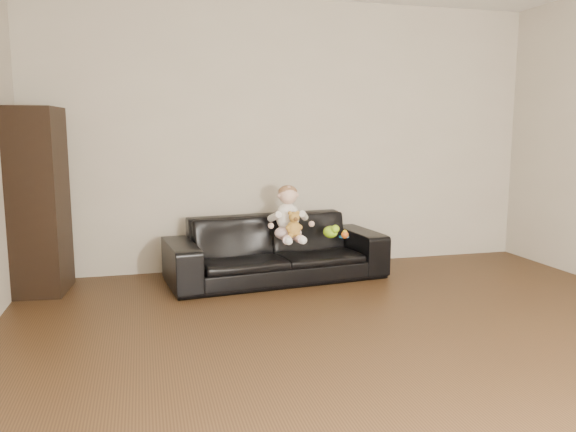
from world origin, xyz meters
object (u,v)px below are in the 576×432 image
object	(u,v)px
sofa	(276,248)
cabinet	(39,201)
teddy_bear	(294,224)
toy_rattle	(345,235)
baby	(288,216)
toy_green	(330,232)
toy_blue_disc	(344,237)

from	to	relation	value
sofa	cabinet	distance (m)	2.06
cabinet	teddy_bear	xyz separation A→B (m)	(2.10, -0.36, -0.23)
cabinet	toy_rattle	size ratio (longest dim) A/B	22.20
teddy_bear	baby	bearing A→B (deg)	92.81
baby	toy_rattle	world-z (taller)	baby
toy_green	cabinet	bearing A→B (deg)	175.63
sofa	toy_rattle	xyz separation A→B (m)	(0.61, -0.15, 0.13)
toy_green	toy_blue_disc	xyz separation A→B (m)	(0.13, -0.01, -0.05)
teddy_bear	toy_rattle	distance (m)	0.54
cabinet	toy_rattle	xyz separation A→B (m)	(2.61, -0.25, -0.36)
sofa	teddy_bear	distance (m)	0.38
cabinet	sofa	bearing A→B (deg)	2.87
cabinet	baby	xyz separation A→B (m)	(2.09, -0.21, -0.18)
toy_green	teddy_bear	bearing A→B (deg)	-156.86
sofa	toy_blue_disc	distance (m)	0.64
teddy_bear	toy_green	size ratio (longest dim) A/B	1.42
sofa	teddy_bear	size ratio (longest dim) A/B	8.66
toy_blue_disc	cabinet	bearing A→B (deg)	175.68
teddy_bear	sofa	bearing A→B (deg)	109.87
sofa	toy_green	distance (m)	0.52
cabinet	toy_green	xyz separation A→B (m)	(2.49, -0.19, -0.34)
baby	toy_rattle	xyz separation A→B (m)	(0.52, -0.04, -0.18)
sofa	baby	xyz separation A→B (m)	(0.09, -0.11, 0.31)
baby	toy_rattle	bearing A→B (deg)	0.31
toy_green	toy_blue_disc	bearing A→B (deg)	-3.31
cabinet	toy_blue_disc	world-z (taller)	cabinet
cabinet	toy_rattle	bearing A→B (deg)	0.23
baby	teddy_bear	xyz separation A→B (m)	(0.01, -0.15, -0.05)
sofa	toy_green	xyz separation A→B (m)	(0.49, -0.09, 0.15)
sofa	teddy_bear	world-z (taller)	teddy_bear
sofa	toy_blue_disc	xyz separation A→B (m)	(0.62, -0.10, 0.10)
toy_green	toy_rattle	bearing A→B (deg)	-27.19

